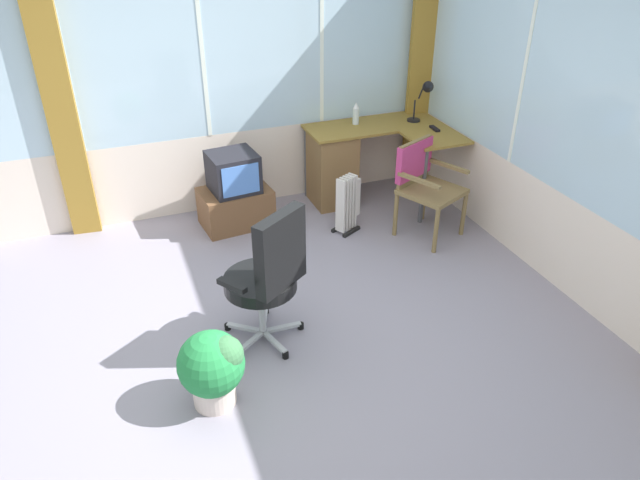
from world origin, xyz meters
The scene contains 14 objects.
ground centered at (0.00, 0.00, -0.03)m, with size 5.51×5.58×0.06m, color gray.
north_window_panel centered at (0.00, 2.32, 1.39)m, with size 4.51×0.07×2.78m.
east_window_panel centered at (2.29, 0.00, 1.39)m, with size 0.07×4.58×2.78m.
curtain_north_left centered at (-1.24, 2.24, 1.34)m, with size 0.25×0.07×2.68m, color olive.
curtain_corner centered at (2.16, 2.19, 1.34)m, with size 0.25×0.07×2.68m, color olive.
desk centered at (1.21, 1.99, 0.42)m, with size 1.34×1.02×0.77m.
desk_lamp centered at (2.06, 1.91, 1.04)m, with size 0.24×0.20×0.41m.
tv_remote centered at (2.06, 1.67, 0.78)m, with size 0.04×0.15×0.02m, color black.
spray_bottle centered at (1.41, 2.09, 0.87)m, with size 0.06×0.06×0.22m.
wooden_armchair centered at (1.66, 1.16, 0.55)m, with size 0.64×0.64×0.87m.
office_chair centered at (-0.08, 0.11, 0.59)m, with size 0.61×0.60×1.05m.
tv_on_stand centered at (0.10, 1.88, 0.32)m, with size 0.68×0.50×0.72m.
space_heater centered at (1.05, 1.40, 0.28)m, with size 0.29×0.26×0.55m.
potted_plant centered at (-0.57, -0.32, 0.29)m, with size 0.41×0.41×0.52m.
Camera 1 is at (-0.93, -3.06, 2.77)m, focal length 33.35 mm.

